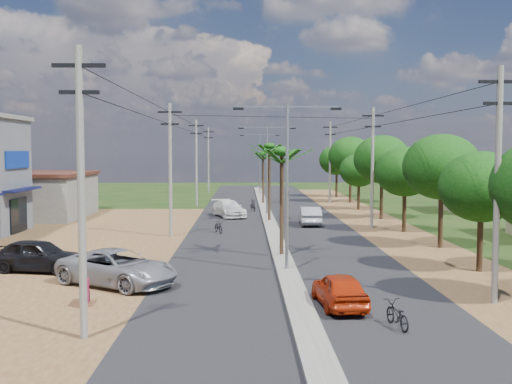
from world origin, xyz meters
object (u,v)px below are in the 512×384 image
(car_red_near, at_px, (339,291))
(car_silver_mid, at_px, (310,216))
(moto_rider_east, at_px, (397,316))
(car_parked_silver, at_px, (117,268))
(roadside_sign, at_px, (86,294))
(car_parked_dark, at_px, (38,256))
(car_white_far, at_px, (229,209))

(car_red_near, distance_m, car_silver_mid, 24.53)
(moto_rider_east, bearing_deg, car_red_near, -70.89)
(car_red_near, relative_size, car_silver_mid, 0.87)
(car_parked_silver, bearing_deg, car_red_near, -80.80)
(car_silver_mid, xyz_separation_m, roadside_sign, (-11.09, -24.05, -0.26))
(car_silver_mid, distance_m, moto_rider_east, 27.12)
(moto_rider_east, height_order, roadside_sign, roadside_sign)
(car_parked_silver, distance_m, moto_rider_east, 12.27)
(car_red_near, distance_m, car_parked_dark, 15.06)
(car_silver_mid, distance_m, car_white_far, 8.67)
(car_white_far, relative_size, moto_rider_east, 2.99)
(car_white_far, xyz_separation_m, roadside_sign, (-4.62, -29.83, -0.25))
(moto_rider_east, bearing_deg, car_parked_dark, -42.35)
(car_white_far, bearing_deg, moto_rider_east, -98.94)
(car_silver_mid, xyz_separation_m, moto_rider_east, (-0.11, -27.12, -0.29))
(car_red_near, height_order, car_white_far, car_white_far)
(car_silver_mid, distance_m, car_parked_silver, 23.28)
(moto_rider_east, bearing_deg, car_parked_silver, -41.48)
(car_parked_silver, xyz_separation_m, roadside_sign, (-0.50, -3.31, -0.30))
(car_red_near, distance_m, car_parked_silver, 9.75)
(car_parked_dark, bearing_deg, car_red_near, -105.77)
(car_silver_mid, xyz_separation_m, car_parked_dark, (-15.04, -17.71, 0.06))
(car_silver_mid, distance_m, car_parked_dark, 23.24)
(car_silver_mid, height_order, moto_rider_east, car_silver_mid)
(moto_rider_east, distance_m, roadside_sign, 11.40)
(car_silver_mid, xyz_separation_m, car_white_far, (-6.47, 5.78, -0.01))
(car_parked_silver, height_order, roadside_sign, car_parked_silver)
(car_white_far, bearing_deg, roadside_sign, -118.68)
(roadside_sign, bearing_deg, moto_rider_east, -20.74)
(car_red_near, height_order, car_parked_dark, car_parked_dark)
(car_white_far, relative_size, car_parked_silver, 0.89)
(car_silver_mid, bearing_deg, roadside_sign, 66.64)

